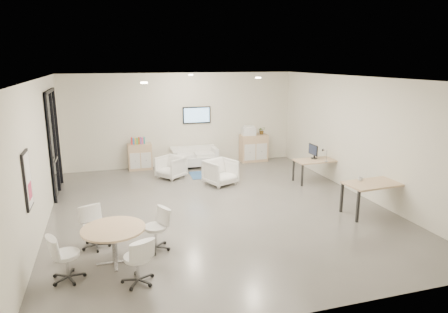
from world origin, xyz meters
The scene contains 21 objects.
room_shell centered at (0.00, 0.00, 1.60)m, with size 9.60×10.60×4.80m.
glass_door centered at (-3.95, 2.51, 1.50)m, with size 0.09×1.90×2.85m.
artwork centered at (-3.97, -1.60, 1.55)m, with size 0.05×0.54×1.04m.
wall_tv centered at (0.50, 4.46, 1.75)m, with size 0.98×0.06×0.58m.
ceiling_spots centered at (-0.20, 0.83, 3.18)m, with size 3.14×4.14×0.03m.
sideboard_left centered at (-1.53, 4.27, 0.44)m, with size 0.78×0.41×0.88m.
sideboard_right centered at (2.56, 4.24, 0.49)m, with size 0.99×0.48×0.99m.
books centered at (-1.57, 4.27, 0.99)m, with size 0.46×0.14×0.22m.
printer centered at (2.36, 4.24, 1.14)m, with size 0.51×0.44×0.33m.
loveseat centered at (0.30, 4.10, 0.32)m, with size 1.60×0.83×0.59m.
blue_rug centered at (0.60, 2.97, 0.01)m, with size 1.33×0.89×0.01m, color navy.
armchair_left centered at (-0.70, 2.98, 0.38)m, with size 0.73×0.69×0.76m, color silver.
armchair_right centered at (0.60, 1.88, 0.41)m, with size 0.80×0.75×0.82m, color silver.
desk_rear centered at (3.46, 1.30, 0.62)m, with size 1.35×0.71×0.69m.
desk_front centered at (3.49, -1.46, 0.71)m, with size 1.57×0.87×0.79m.
monitor centered at (3.42, 1.45, 0.93)m, with size 0.20×0.50×0.44m.
round_table centered at (-2.58, -2.15, 0.61)m, with size 1.14×1.14×0.69m.
meeting_chairs centered at (-2.58, -2.15, 0.41)m, with size 2.33×2.33×0.82m.
plant_cabinet centered at (2.87, 4.24, 1.09)m, with size 0.25×0.28×0.22m, color #3F7F3F.
plant_floor centered at (-3.54, -1.76, 0.06)m, with size 0.15×0.28×0.12m, color #3F7F3F.
cup centered at (3.19, -1.25, 0.85)m, with size 0.12×0.09×0.12m, color white.
Camera 1 is at (-2.60, -9.06, 3.61)m, focal length 32.00 mm.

